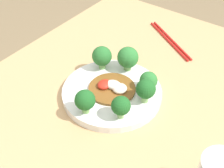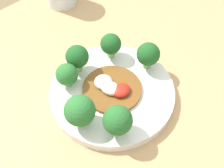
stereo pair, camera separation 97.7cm
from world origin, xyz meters
TOP-DOWN VIEW (x-y plane):
  - plate at (-0.05, -0.03)m, footprint 0.26×0.26m
  - broccoli_southwest at (-0.10, -0.10)m, footprint 0.05×0.05m
  - broccoli_north at (-0.06, 0.06)m, footprint 0.05×0.05m
  - broccoli_northwest at (-0.10, 0.05)m, footprint 0.05×0.05m
  - broccoli_west at (-0.14, -0.04)m, footprint 0.06×0.06m
  - broccoli_east at (0.05, -0.03)m, footprint 0.05×0.05m
  - broccoli_northeast at (0.02, 0.05)m, footprint 0.05×0.05m
  - stirfry_center at (-0.05, -0.03)m, footprint 0.12×0.12m
  - chopsticks at (-0.36, -0.03)m, footprint 0.14×0.21m

SIDE VIEW (x-z plane):
  - chopsticks at x=-0.36m, z-range 0.74..0.74m
  - plate at x=-0.05m, z-range 0.74..0.76m
  - stirfry_center at x=-0.05m, z-range 0.75..0.78m
  - broccoli_northwest at x=-0.10m, z-range 0.76..0.82m
  - broccoli_northeast at x=0.02m, z-range 0.76..0.82m
  - broccoli_east at x=0.05m, z-range 0.76..0.83m
  - broccoli_southwest at x=-0.10m, z-range 0.76..0.83m
  - broccoli_north at x=-0.06m, z-range 0.76..0.83m
  - broccoli_west at x=-0.14m, z-range 0.76..0.83m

